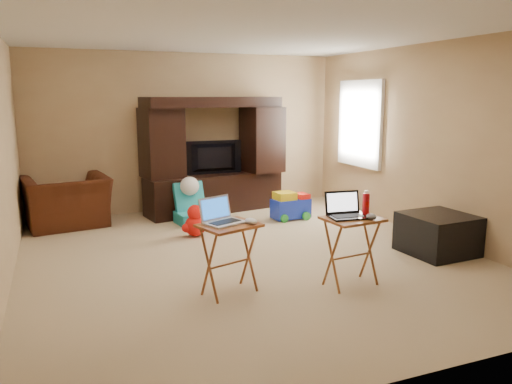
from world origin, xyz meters
name	(u,v)px	position (x,y,z in m)	size (l,w,h in m)	color
floor	(250,257)	(0.00, 0.00, 0.00)	(5.50, 5.50, 0.00)	#C9B78B
ceiling	(249,32)	(0.00, 0.00, 2.50)	(5.50, 5.50, 0.00)	silver
wall_back	(188,132)	(0.00, 2.75, 1.25)	(5.00, 5.00, 0.00)	tan
wall_front	(412,194)	(0.00, -2.75, 1.25)	(5.00, 5.00, 0.00)	tan
wall_right	(429,141)	(2.50, 0.00, 1.25)	(5.50, 5.50, 0.00)	tan
window_pane	(361,124)	(2.48, 1.55, 1.40)	(1.20, 1.20, 0.00)	white
window_frame	(360,124)	(2.46, 1.55, 1.40)	(0.06, 1.14, 1.34)	white
entertainment_center	(214,155)	(0.32, 2.38, 0.91)	(2.22, 0.55, 1.81)	black
television	(215,158)	(0.32, 2.33, 0.87)	(0.92, 0.12, 0.53)	black
recliner	(67,202)	(-1.91, 2.24, 0.36)	(1.10, 0.97, 0.72)	#401E0D
child_rocker	(192,204)	(-0.22, 1.73, 0.30)	(0.45, 0.51, 0.60)	teal
plush_toy	(195,220)	(-0.36, 1.07, 0.21)	(0.39, 0.32, 0.43)	red
push_toy	(291,205)	(1.23, 1.45, 0.22)	(0.57, 0.41, 0.43)	#1A32D2
ottoman	(438,234)	(2.11, -0.70, 0.23)	(0.73, 0.73, 0.47)	black
tray_table_left	(229,259)	(-0.57, -0.94, 0.34)	(0.52, 0.41, 0.67)	#9D5226
tray_table_right	(351,252)	(0.61, -1.19, 0.34)	(0.52, 0.42, 0.68)	#974C24
laptop_left	(225,211)	(-0.60, -0.91, 0.79)	(0.35, 0.29, 0.24)	silver
laptop_right	(348,206)	(0.57, -1.17, 0.80)	(0.36, 0.29, 0.24)	black
mouse_left	(251,221)	(-0.38, -1.01, 0.70)	(0.09, 0.14, 0.06)	white
mouse_right	(371,217)	(0.74, -1.31, 0.71)	(0.09, 0.14, 0.06)	#3E3F43
water_bottle	(366,204)	(0.81, -1.11, 0.79)	(0.07, 0.07, 0.21)	red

